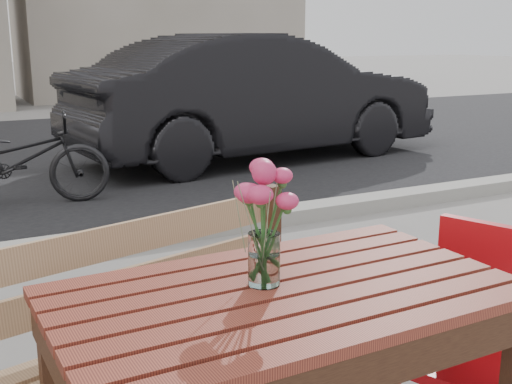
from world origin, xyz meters
TOP-DOWN VIEW (x-y plane):
  - street at (0.00, 5.06)m, footprint 30.00×8.12m
  - main_table at (0.20, 0.04)m, footprint 1.32×0.79m
  - main_bench at (-0.05, 0.57)m, footprint 1.55×0.80m
  - red_chair at (0.96, 0.01)m, footprint 0.56×0.56m
  - main_vase at (0.16, 0.09)m, footprint 0.20×0.20m
  - parked_car at (3.02, 5.69)m, footprint 4.80×2.10m
  - bicycle at (0.03, 4.57)m, footprint 1.67×0.81m

SIDE VIEW (x-z plane):
  - street at x=0.00m, z-range -0.03..0.09m
  - bicycle at x=0.03m, z-range 0.00..0.84m
  - red_chair at x=0.96m, z-range 0.07..0.94m
  - main_bench at x=-0.05m, z-range 0.10..1.02m
  - main_table at x=0.20m, z-range 0.27..1.08m
  - parked_car at x=3.02m, z-range 0.00..1.53m
  - main_vase at x=0.16m, z-range 0.85..1.21m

